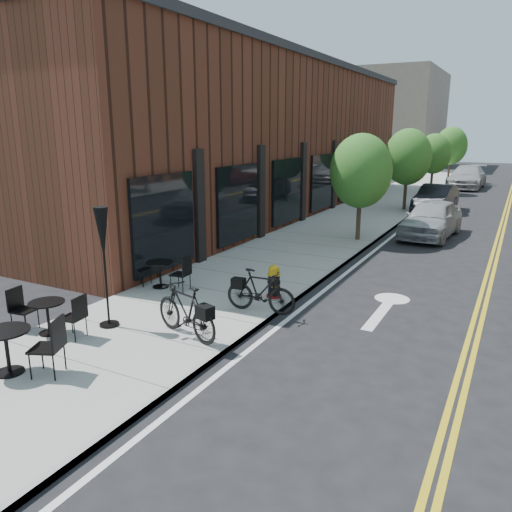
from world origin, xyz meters
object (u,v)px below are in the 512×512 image
Objects in this scene: parked_car_b at (436,199)px; parked_car_c at (467,177)px; bicycle_left at (186,311)px; bistro_set_b at (48,313)px; patio_umbrella at (103,242)px; parked_car_a at (431,219)px; bicycle_right at (261,291)px; bistro_set_c at (160,271)px; fire_hydrant at (274,282)px; bistro_set_a at (6,345)px.

parked_car_c is (0.28, 11.89, 0.10)m from parked_car_b.
bicycle_left is 1.08× the size of bistro_set_b.
patio_umbrella is 13.53m from parked_car_a.
bicycle_right is 0.99× the size of bistro_set_c.
bicycle_left is at bearing -90.60° from parked_car_b.
patio_umbrella reaches higher than bicycle_right.
bicycle_left is 0.33× the size of parked_car_c.
bistro_set_a is at bearing -116.81° from fire_hydrant.
parked_car_b is at bearing 79.58° from patio_umbrella.
patio_umbrella is 19.45m from parked_car_b.
patio_umbrella is at bearing -129.89° from fire_hydrant.
fire_hydrant is 5.96m from bistro_set_a.
bistro_set_c is (-3.09, 0.39, -0.05)m from bicycle_right.
fire_hydrant is 0.20× the size of parked_car_b.
bicycle_right is (0.19, -1.06, 0.10)m from fire_hydrant.
bistro_set_c is at bearing 78.08° from bicycle_right.
bistro_set_b is at bearing 129.17° from bicycle_right.
patio_umbrella is at bearing -63.59° from bicycle_left.
patio_umbrella is (0.68, -2.55, 1.33)m from bistro_set_c.
parked_car_a is (4.99, 10.22, 0.16)m from bistro_set_c.
bistro_set_b is at bearing -130.44° from patio_umbrella.
fire_hydrant is 4.14m from patio_umbrella.
bicycle_right is at bearing 38.61° from bistro_set_a.
patio_umbrella reaches higher than fire_hydrant.
parked_car_c is at bearing 83.03° from patio_umbrella.
bicycle_left is at bearing -96.66° from parked_car_a.
parked_car_c is (1.57, 27.77, 0.27)m from fire_hydrant.
parked_car_a is at bearing -86.34° from parked_car_c.
bicycle_left is 2.75m from bistro_set_b.
patio_umbrella reaches higher than bistro_set_a.
parked_car_a is (2.56, 12.48, 0.07)m from bicycle_left.
patio_umbrella is 31.24m from parked_car_c.
parked_car_c is (4.53, 31.86, 0.23)m from bistro_set_b.
patio_umbrella is at bearing 41.48° from bistro_set_b.
bistro_set_c is at bearing -111.08° from parked_car_a.
parked_car_a is at bearing 60.09° from bistro_set_c.
parked_car_c reaches higher than parked_car_b.
parked_car_b is at bearing 102.15° from parked_car_a.
parked_car_a is (1.90, 10.62, 0.11)m from bicycle_right.
fire_hydrant is at bearing -89.88° from parked_car_b.
patio_umbrella is (-2.41, -2.15, 1.28)m from bicycle_right.
parked_car_c is (3.76, 33.32, 0.16)m from bistro_set_a.
parked_car_c is at bearing 77.18° from bistro_set_c.
bistro_set_a is 1.65m from bistro_set_b.
bicycle_left is at bearing -104.44° from fire_hydrant.
parked_car_b is (1.76, 18.81, 0.03)m from bicycle_left.
bicycle_left reaches higher than fire_hydrant.
parked_car_c is at bearing 93.40° from parked_car_b.
parked_car_b is at bearing -89.32° from parked_car_c.
bistro_set_a is 0.44× the size of parked_car_a.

